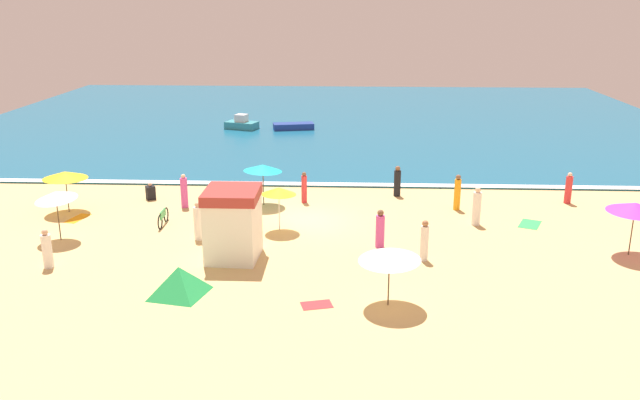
% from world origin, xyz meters
% --- Properties ---
extents(ground_plane, '(60.00, 60.00, 0.00)m').
position_xyz_m(ground_plane, '(0.00, 0.00, 0.00)').
color(ground_plane, '#D8B775').
extents(ocean_water, '(60.00, 44.00, 0.10)m').
position_xyz_m(ocean_water, '(0.00, 28.00, 0.05)').
color(ocean_water, '#196084').
rests_on(ocean_water, ground_plane).
extents(wave_breaker_foam, '(57.00, 0.70, 0.01)m').
position_xyz_m(wave_breaker_foam, '(0.00, 6.30, 0.10)').
color(wave_breaker_foam, white).
rests_on(wave_breaker_foam, ocean_water).
extents(lifeguard_cabana, '(2.18, 2.41, 2.95)m').
position_xyz_m(lifeguard_cabana, '(-2.66, -4.84, 1.51)').
color(lifeguard_cabana, white).
rests_on(lifeguard_cabana, ground_plane).
extents(beach_umbrella_0, '(3.06, 3.05, 2.15)m').
position_xyz_m(beach_umbrella_0, '(3.49, -8.98, 1.89)').
color(beach_umbrella_0, '#4C3823').
rests_on(beach_umbrella_0, ground_plane).
extents(beach_umbrella_1, '(3.13, 3.13, 2.30)m').
position_xyz_m(beach_umbrella_1, '(13.83, -3.75, 2.09)').
color(beach_umbrella_1, '#4C3823').
rests_on(beach_umbrella_1, ground_plane).
extents(beach_umbrella_2, '(2.26, 2.26, 2.10)m').
position_xyz_m(beach_umbrella_2, '(-12.05, 0.94, 1.90)').
color(beach_umbrella_2, '#4C3823').
rests_on(beach_umbrella_2, ground_plane).
extents(beach_umbrella_3, '(2.27, 2.27, 2.08)m').
position_xyz_m(beach_umbrella_3, '(-1.14, -1.35, 1.89)').
color(beach_umbrella_3, silver).
rests_on(beach_umbrella_3, ground_plane).
extents(beach_umbrella_4, '(2.64, 2.63, 2.20)m').
position_xyz_m(beach_umbrella_4, '(-2.37, 2.53, 1.98)').
color(beach_umbrella_4, '#4C3823').
rests_on(beach_umbrella_4, ground_plane).
extents(beach_umbrella_5, '(2.54, 2.55, 2.35)m').
position_xyz_m(beach_umbrella_5, '(-10.74, -3.09, 2.06)').
color(beach_umbrella_5, '#4C3823').
rests_on(beach_umbrella_5, ground_plane).
extents(beach_tent, '(2.47, 2.44, 1.08)m').
position_xyz_m(beach_tent, '(-4.03, -8.45, 0.54)').
color(beach_tent, green).
rests_on(beach_tent, ground_plane).
extents(parked_bicycle, '(0.08, 1.82, 0.76)m').
position_xyz_m(parked_bicycle, '(-6.72, -0.89, 0.38)').
color(parked_bicycle, black).
rests_on(parked_bicycle, ground_plane).
extents(beachgoer_0, '(0.54, 0.54, 1.70)m').
position_xyz_m(beachgoer_0, '(3.42, -3.33, 0.79)').
color(beachgoer_0, '#D84CA5').
rests_on(beachgoer_0, ground_plane).
extents(beachgoer_1, '(0.41, 0.41, 1.66)m').
position_xyz_m(beachgoer_1, '(-0.29, 3.02, 0.79)').
color(beachgoer_1, red).
rests_on(beachgoer_1, ground_plane).
extents(beachgoer_2, '(0.39, 0.39, 1.83)m').
position_xyz_m(beachgoer_2, '(7.54, 2.16, 0.88)').
color(beachgoer_2, orange).
rests_on(beachgoer_2, ground_plane).
extents(beachgoer_3, '(0.54, 0.54, 1.62)m').
position_xyz_m(beachgoer_3, '(-9.88, -6.21, 0.75)').
color(beachgoer_3, white).
rests_on(beachgoer_3, ground_plane).
extents(beachgoer_4, '(0.61, 0.61, 0.92)m').
position_xyz_m(beachgoer_4, '(-8.53, 3.22, 0.39)').
color(beachgoer_4, black).
rests_on(beachgoer_4, ground_plane).
extents(beachgoer_5, '(0.56, 0.56, 1.74)m').
position_xyz_m(beachgoer_5, '(-4.59, -2.75, 0.81)').
color(beachgoer_5, white).
rests_on(beachgoer_5, ground_plane).
extents(beachgoer_6, '(0.52, 0.52, 1.67)m').
position_xyz_m(beachgoer_6, '(4.67, 4.46, 0.79)').
color(beachgoer_6, black).
rests_on(beachgoer_6, ground_plane).
extents(beachgoer_7, '(0.46, 0.46, 1.66)m').
position_xyz_m(beachgoer_7, '(13.52, 3.54, 0.77)').
color(beachgoer_7, red).
rests_on(beachgoer_7, ground_plane).
extents(beachgoer_8, '(0.46, 0.46, 1.76)m').
position_xyz_m(beachgoer_8, '(-6.37, 1.90, 0.82)').
color(beachgoer_8, '#D84CA5').
rests_on(beachgoer_8, ground_plane).
extents(beachgoer_9, '(0.46, 0.46, 1.73)m').
position_xyz_m(beachgoer_9, '(5.17, -4.76, 0.83)').
color(beachgoer_9, white).
rests_on(beachgoer_9, ground_plane).
extents(beachgoer_10, '(0.41, 0.41, 1.86)m').
position_xyz_m(beachgoer_10, '(8.09, -0.18, 0.87)').
color(beachgoer_10, white).
rests_on(beachgoer_10, ground_plane).
extents(beach_towel_1, '(0.91, 1.55, 0.01)m').
position_xyz_m(beach_towel_1, '(-11.18, -0.13, 0.01)').
color(beach_towel_1, orange).
rests_on(beach_towel_1, ground_plane).
extents(beach_towel_3, '(1.22, 0.95, 0.01)m').
position_xyz_m(beach_towel_3, '(0.98, -9.10, 0.01)').
color(beach_towel_3, red).
rests_on(beach_towel_3, ground_plane).
extents(beach_towel_4, '(1.40, 1.68, 0.01)m').
position_xyz_m(beach_towel_4, '(10.70, -0.00, 0.01)').
color(beach_towel_4, green).
rests_on(beach_towel_4, ground_plane).
extents(small_boat_0, '(3.43, 1.85, 0.50)m').
position_xyz_m(small_boat_0, '(-2.52, 22.68, 0.35)').
color(small_boat_0, navy).
rests_on(small_boat_0, ocean_water).
extents(small_boat_1, '(2.83, 2.10, 1.18)m').
position_xyz_m(small_boat_1, '(-6.75, 22.69, 0.50)').
color(small_boat_1, teal).
rests_on(small_boat_1, ocean_water).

